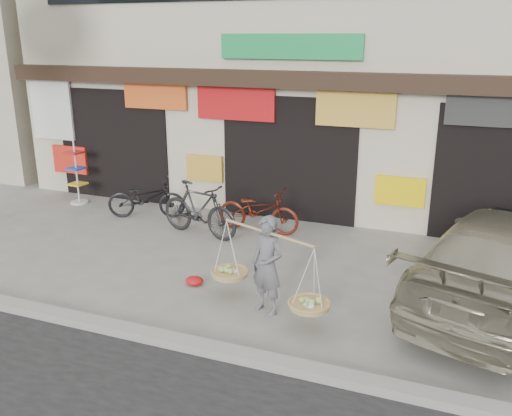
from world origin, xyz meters
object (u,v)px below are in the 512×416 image
at_px(street_vendor, 267,270).
at_px(bike_0, 146,198).
at_px(suv, 509,259).
at_px(bike_2, 258,210).
at_px(bike_1, 199,209).
at_px(display_rack, 77,178).

distance_m(street_vendor, bike_0, 5.10).
bearing_deg(suv, bike_2, -1.59).
relative_size(bike_0, suv, 0.32).
height_order(bike_0, suv, suv).
distance_m(bike_0, bike_1, 1.74).
bearing_deg(suv, bike_1, 8.01).
bearing_deg(suv, street_vendor, 43.30).
xyz_separation_m(street_vendor, suv, (3.28, 1.58, 0.04)).
xyz_separation_m(street_vendor, display_rack, (-6.16, 3.49, -0.05)).
distance_m(bike_1, suv, 5.75).
height_order(bike_1, bike_2, bike_1).
height_order(street_vendor, bike_0, street_vendor).
relative_size(bike_0, display_rack, 1.11).
xyz_separation_m(suv, display_rack, (-9.43, 1.91, -0.09)).
height_order(bike_2, display_rack, display_rack).
xyz_separation_m(street_vendor, bike_0, (-4.01, 3.15, -0.22)).
relative_size(bike_0, bike_2, 0.98).
xyz_separation_m(street_vendor, bike_1, (-2.39, 2.53, -0.12)).
xyz_separation_m(bike_1, display_rack, (-3.77, 0.96, 0.06)).
bearing_deg(bike_0, display_rack, 59.72).
height_order(bike_1, suv, suv).
height_order(bike_0, display_rack, display_rack).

